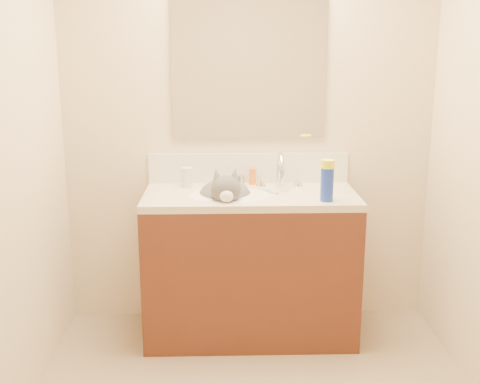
{
  "coord_description": "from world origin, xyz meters",
  "views": [
    {
      "loc": [
        -0.15,
        -2.3,
        1.69
      ],
      "look_at": [
        -0.06,
        0.92,
        0.88
      ],
      "focal_mm": 45.0,
      "sensor_mm": 36.0,
      "label": 1
    }
  ],
  "objects": [
    {
      "name": "backsplash",
      "position": [
        0.0,
        1.24,
        0.95
      ],
      "size": [
        1.2,
        0.02,
        0.18
      ],
      "primitive_type": "cube",
      "color": "silver",
      "rests_on": "counter_slab"
    },
    {
      "name": "mirror",
      "position": [
        0.0,
        1.24,
        1.54
      ],
      "size": [
        0.9,
        0.02,
        0.8
      ],
      "primitive_type": "cube",
      "color": "white",
      "rests_on": "room_shell"
    },
    {
      "name": "silver_jar",
      "position": [
        -0.05,
        1.19,
        0.89
      ],
      "size": [
        0.05,
        0.05,
        0.06
      ],
      "primitive_type": "cylinder",
      "rotation": [
        0.0,
        0.0,
        0.13
      ],
      "color": "#B7B7BC",
      "rests_on": "counter_slab"
    },
    {
      "name": "counter_slab",
      "position": [
        0.0,
        0.97,
        0.84
      ],
      "size": [
        1.2,
        0.55,
        0.04
      ],
      "primitive_type": "cube",
      "color": "beige",
      "rests_on": "vanity_cabinet"
    },
    {
      "name": "toothbrush_head",
      "position": [
        0.11,
        1.0,
        0.87
      ],
      "size": [
        0.03,
        0.03,
        0.02
      ],
      "primitive_type": "cube",
      "rotation": [
        0.0,
        0.0,
        0.61
      ],
      "color": "#6FB0EC",
      "rests_on": "counter_slab"
    },
    {
      "name": "room_shell",
      "position": [
        0.0,
        0.0,
        1.49
      ],
      "size": [
        2.24,
        2.54,
        2.52
      ],
      "color": "beige",
      "rests_on": "ground"
    },
    {
      "name": "toothbrush",
      "position": [
        0.11,
        1.0,
        0.87
      ],
      "size": [
        0.1,
        0.14,
        0.01
      ],
      "primitive_type": "cube",
      "rotation": [
        0.0,
        0.0,
        0.61
      ],
      "color": "silver",
      "rests_on": "counter_slab"
    },
    {
      "name": "faucet",
      "position": [
        0.18,
        1.11,
        0.95
      ],
      "size": [
        0.28,
        0.2,
        0.21
      ],
      "color": "silver",
      "rests_on": "counter_slab"
    },
    {
      "name": "amber_bottle",
      "position": [
        0.02,
        1.19,
        0.91
      ],
      "size": [
        0.05,
        0.05,
        0.1
      ],
      "primitive_type": "cylinder",
      "rotation": [
        0.0,
        0.0,
        -0.3
      ],
      "color": "orange",
      "rests_on": "counter_slab"
    },
    {
      "name": "spray_can",
      "position": [
        0.4,
        0.8,
        0.96
      ],
      "size": [
        0.08,
        0.08,
        0.19
      ],
      "primitive_type": "cylinder",
      "rotation": [
        0.0,
        0.0,
        -0.09
      ],
      "color": "#1935B1",
      "rests_on": "counter_slab"
    },
    {
      "name": "cat",
      "position": [
        -0.14,
        0.97,
        0.84
      ],
      "size": [
        0.36,
        0.44,
        0.33
      ],
      "rotation": [
        0.0,
        0.0,
        0.04
      ],
      "color": "#4B494B",
      "rests_on": "basin"
    },
    {
      "name": "spray_cap",
      "position": [
        0.4,
        0.8,
        1.06
      ],
      "size": [
        0.08,
        0.08,
        0.04
      ],
      "primitive_type": "cylinder",
      "rotation": [
        0.0,
        0.0,
        -0.09
      ],
      "color": "yellow",
      "rests_on": "spray_can"
    },
    {
      "name": "vanity_cabinet",
      "position": [
        0.0,
        0.97,
        0.41
      ],
      "size": [
        1.2,
        0.55,
        0.82
      ],
      "primitive_type": "cube",
      "color": "#502415",
      "rests_on": "ground"
    },
    {
      "name": "pill_bottle",
      "position": [
        -0.37,
        1.14,
        0.92
      ],
      "size": [
        0.08,
        0.08,
        0.11
      ],
      "primitive_type": "cylinder",
      "rotation": [
        0.0,
        0.0,
        0.27
      ],
      "color": "silver",
      "rests_on": "counter_slab"
    },
    {
      "name": "pill_label",
      "position": [
        -0.37,
        1.14,
        0.91
      ],
      "size": [
        0.08,
        0.08,
        0.04
      ],
      "primitive_type": "cylinder",
      "rotation": [
        0.0,
        0.0,
        0.27
      ],
      "color": "#CC6622",
      "rests_on": "pill_bottle"
    },
    {
      "name": "basin",
      "position": [
        -0.12,
        0.94,
        0.79
      ],
      "size": [
        0.45,
        0.36,
        0.14
      ],
      "primitive_type": "ellipsoid",
      "color": "white",
      "rests_on": "vanity_cabinet"
    }
  ]
}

